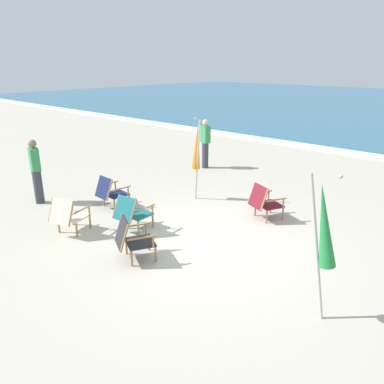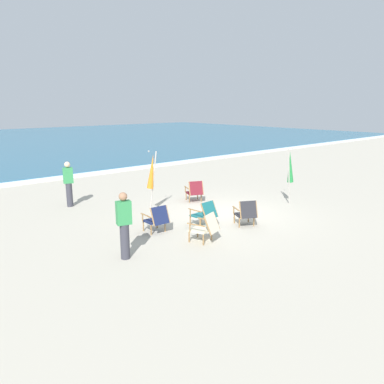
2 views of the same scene
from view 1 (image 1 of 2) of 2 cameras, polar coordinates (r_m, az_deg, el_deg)
name	(u,v)px [view 1 (image 1 of 2)]	position (r m, az deg, el deg)	size (l,w,h in m)	color
ground_plane	(200,242)	(7.54, 1.27, -7.56)	(80.00, 80.00, 0.00)	#B7AF9E
surf_band	(367,155)	(15.94, 25.12, 5.17)	(80.00, 1.10, 0.06)	white
beach_chair_back_left	(264,201)	(8.59, 10.93, -1.37)	(0.80, 0.85, 0.82)	maroon
beach_chair_back_right	(132,238)	(6.80, -9.14, -6.90)	(0.82, 0.86, 0.82)	#28282D
beach_chair_mid_center	(68,214)	(8.13, -18.35, -3.25)	(0.77, 0.86, 0.80)	beige
beach_chair_far_center	(110,191)	(9.28, -12.31, 0.10)	(0.63, 0.73, 0.81)	#19234C
beach_chair_front_right	(132,212)	(7.95, -9.17, -3.01)	(0.63, 0.77, 0.80)	#196066
umbrella_furled_orange	(197,147)	(9.40, 0.75, 6.83)	(0.42, 0.35, 2.12)	#B7B2A8
umbrella_furled_green	(324,227)	(5.16, 19.48, -5.03)	(0.48, 0.31, 2.10)	#B7B2A8
person_near_chairs	(36,171)	(10.07, -22.67, 2.97)	(0.38, 0.28, 1.63)	#383842
person_by_waterline	(205,143)	(12.57, 2.04, 7.43)	(0.39, 0.30, 1.63)	#383842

